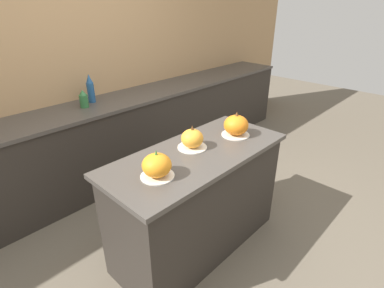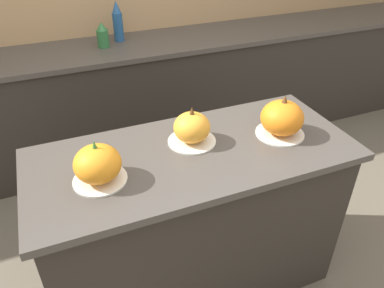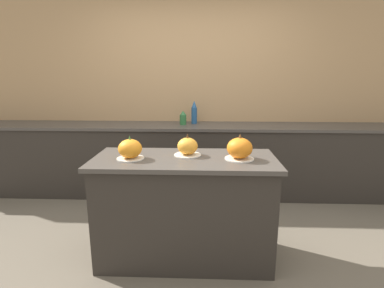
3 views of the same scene
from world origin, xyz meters
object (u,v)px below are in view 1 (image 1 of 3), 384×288
Objects in this scene: bottle_tall at (90,89)px; pumpkin_cake_right at (236,126)px; bottle_short at (84,99)px; pumpkin_cake_center at (192,139)px; pumpkin_cake_left at (157,166)px.

pumpkin_cake_right is at bearing -75.37° from bottle_tall.
bottle_short is (-0.14, -0.09, -0.06)m from bottle_tall.
bottle_short is at bearing 95.51° from pumpkin_cake_center.
pumpkin_cake_left is 1.52m from bottle_short.
bottle_tall reaches higher than pumpkin_cake_right.
pumpkin_cake_left is 0.94× the size of pumpkin_cake_right.
pumpkin_cake_center is at bearing -90.21° from bottle_tall.
pumpkin_cake_center is 0.97× the size of pumpkin_cake_right.
bottle_tall reaches higher than bottle_short.
bottle_short is at bearing 78.16° from pumpkin_cake_left.
bottle_tall reaches higher than pumpkin_cake_left.
pumpkin_cake_left is 0.86m from pumpkin_cake_right.
bottle_tall is 0.18m from bottle_short.
bottle_tall is (0.45, 1.59, 0.09)m from pumpkin_cake_left.
pumpkin_cake_left is 0.74× the size of bottle_tall.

